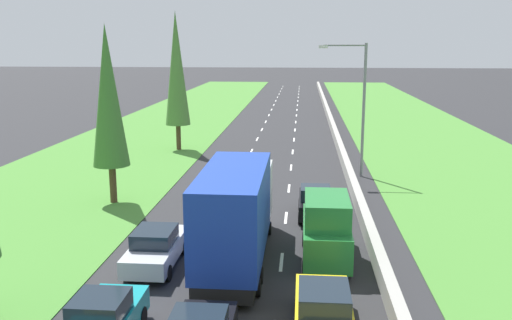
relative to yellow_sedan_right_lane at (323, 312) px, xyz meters
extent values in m
plane|color=#28282B|center=(-3.28, 44.82, -0.81)|extent=(300.00, 300.00, 0.00)
cube|color=#478433|center=(-15.93, 44.82, -0.79)|extent=(14.00, 140.00, 0.04)
cube|color=#478433|center=(11.07, 44.82, -0.79)|extent=(14.00, 140.00, 0.04)
cube|color=#9E9B93|center=(2.42, 44.82, -0.39)|extent=(0.44, 120.00, 0.85)
cube|color=white|center=(-5.03, 5.82, -0.81)|extent=(0.14, 2.00, 0.01)
cube|color=white|center=(-5.03, 11.82, -0.81)|extent=(0.14, 2.00, 0.01)
cube|color=white|center=(-5.03, 17.82, -0.81)|extent=(0.14, 2.00, 0.01)
cube|color=white|center=(-5.03, 23.82, -0.81)|extent=(0.14, 2.00, 0.01)
cube|color=white|center=(-5.03, 29.82, -0.81)|extent=(0.14, 2.00, 0.01)
cube|color=white|center=(-5.03, 35.82, -0.81)|extent=(0.14, 2.00, 0.01)
cube|color=white|center=(-5.03, 41.82, -0.81)|extent=(0.14, 2.00, 0.01)
cube|color=white|center=(-5.03, 47.82, -0.81)|extent=(0.14, 2.00, 0.01)
cube|color=white|center=(-5.03, 53.82, -0.81)|extent=(0.14, 2.00, 0.01)
cube|color=white|center=(-5.03, 59.82, -0.81)|extent=(0.14, 2.00, 0.01)
cube|color=white|center=(-5.03, 65.82, -0.81)|extent=(0.14, 2.00, 0.01)
cube|color=white|center=(-5.03, 71.82, -0.81)|extent=(0.14, 2.00, 0.01)
cube|color=white|center=(-5.03, 77.82, -0.81)|extent=(0.14, 2.00, 0.01)
cube|color=white|center=(-5.03, 83.82, -0.81)|extent=(0.14, 2.00, 0.01)
cube|color=white|center=(-5.03, 89.82, -0.81)|extent=(0.14, 2.00, 0.01)
cube|color=white|center=(-5.03, 95.82, -0.81)|extent=(0.14, 2.00, 0.01)
cube|color=white|center=(-5.03, 101.82, -0.81)|extent=(0.14, 2.00, 0.01)
cube|color=white|center=(-1.53, 5.82, -0.81)|extent=(0.14, 2.00, 0.01)
cube|color=white|center=(-1.53, 11.82, -0.81)|extent=(0.14, 2.00, 0.01)
cube|color=white|center=(-1.53, 17.82, -0.81)|extent=(0.14, 2.00, 0.01)
cube|color=white|center=(-1.53, 23.82, -0.81)|extent=(0.14, 2.00, 0.01)
cube|color=white|center=(-1.53, 29.82, -0.81)|extent=(0.14, 2.00, 0.01)
cube|color=white|center=(-1.53, 35.82, -0.81)|extent=(0.14, 2.00, 0.01)
cube|color=white|center=(-1.53, 41.82, -0.81)|extent=(0.14, 2.00, 0.01)
cube|color=white|center=(-1.53, 47.82, -0.81)|extent=(0.14, 2.00, 0.01)
cube|color=white|center=(-1.53, 53.82, -0.81)|extent=(0.14, 2.00, 0.01)
cube|color=white|center=(-1.53, 59.82, -0.81)|extent=(0.14, 2.00, 0.01)
cube|color=white|center=(-1.53, 65.82, -0.81)|extent=(0.14, 2.00, 0.01)
cube|color=white|center=(-1.53, 71.82, -0.81)|extent=(0.14, 2.00, 0.01)
cube|color=white|center=(-1.53, 77.82, -0.81)|extent=(0.14, 2.00, 0.01)
cube|color=white|center=(-1.53, 83.82, -0.81)|extent=(0.14, 2.00, 0.01)
cube|color=white|center=(-1.53, 89.82, -0.81)|extent=(0.14, 2.00, 0.01)
cube|color=white|center=(-1.53, 95.82, -0.81)|extent=(0.14, 2.00, 0.01)
cube|color=white|center=(-1.53, 101.82, -0.81)|extent=(0.14, 2.00, 0.01)
cube|color=yellow|center=(0.00, 0.03, -0.13)|extent=(1.76, 4.50, 0.72)
cube|color=#19232D|center=(0.00, -0.12, 0.53)|extent=(1.56, 1.90, 0.60)
cylinder|color=black|center=(-0.80, 1.43, -0.49)|extent=(0.22, 0.64, 0.64)
cylinder|color=black|center=(0.80, 1.43, -0.49)|extent=(0.22, 0.64, 0.64)
cube|color=#237A33|center=(0.31, 6.28, 0.21)|extent=(1.90, 4.90, 1.40)
cube|color=#237A33|center=(0.31, 5.98, 1.46)|extent=(1.80, 3.10, 1.10)
cylinder|color=black|center=(-0.56, 7.80, -0.49)|extent=(0.22, 0.64, 0.64)
cylinder|color=black|center=(1.18, 7.80, -0.49)|extent=(0.22, 0.64, 0.64)
cylinder|color=black|center=(-0.56, 4.77, -0.49)|extent=(0.22, 0.64, 0.64)
cylinder|color=black|center=(1.18, 4.77, -0.49)|extent=(0.22, 0.64, 0.64)
cube|color=black|center=(-0.02, 12.08, -0.11)|extent=(1.68, 3.90, 0.76)
cube|color=#19232D|center=(-0.02, 11.78, 0.59)|extent=(1.52, 1.60, 0.64)
cylinder|color=black|center=(-0.78, 13.29, -0.49)|extent=(0.22, 0.64, 0.64)
cylinder|color=black|center=(0.74, 13.29, -0.49)|extent=(0.22, 0.64, 0.64)
cylinder|color=black|center=(-0.78, 10.87, -0.49)|extent=(0.22, 0.64, 0.64)
cylinder|color=black|center=(0.74, 10.87, -0.49)|extent=(0.22, 0.64, 0.64)
cube|color=black|center=(-3.39, 5.86, -0.21)|extent=(2.20, 9.40, 0.56)
cube|color=silver|center=(-3.39, 9.46, 1.32)|extent=(2.40, 2.20, 2.50)
cube|color=#19389E|center=(-3.39, 4.76, 1.72)|extent=(2.44, 7.20, 3.30)
cylinder|color=black|center=(-4.51, 9.16, -0.49)|extent=(0.22, 0.64, 0.64)
cylinder|color=black|center=(-2.27, 9.16, -0.49)|extent=(0.22, 0.64, 0.64)
cylinder|color=black|center=(-4.51, 3.68, -0.49)|extent=(0.22, 0.64, 0.64)
cylinder|color=black|center=(-2.27, 3.68, -0.49)|extent=(0.22, 0.64, 0.64)
cylinder|color=black|center=(-4.51, 2.60, -0.49)|extent=(0.22, 0.64, 0.64)
cylinder|color=black|center=(-2.27, 2.60, -0.49)|extent=(0.22, 0.64, 0.64)
cube|color=#19232D|center=(-6.59, -1.41, 0.59)|extent=(1.52, 1.60, 0.64)
cylinder|color=black|center=(-7.35, 0.10, -0.49)|extent=(0.22, 0.64, 0.64)
cylinder|color=black|center=(-5.83, 0.10, -0.49)|extent=(0.22, 0.64, 0.64)
cube|color=silver|center=(-6.63, 4.97, -0.13)|extent=(1.76, 4.50, 0.72)
cube|color=#19232D|center=(-6.63, 4.82, 0.53)|extent=(1.56, 1.90, 0.60)
cylinder|color=black|center=(-7.43, 6.36, -0.49)|extent=(0.22, 0.64, 0.64)
cylinder|color=black|center=(-5.83, 6.36, -0.49)|extent=(0.22, 0.64, 0.64)
cylinder|color=black|center=(-7.43, 3.57, -0.49)|extent=(0.22, 0.64, 0.64)
cylinder|color=black|center=(-5.83, 3.57, -0.49)|extent=(0.22, 0.64, 0.64)
cylinder|color=#4C3823|center=(-11.48, 13.81, 0.29)|extent=(0.39, 0.39, 2.20)
cone|color=#3D752D|center=(-11.48, 13.81, 5.32)|extent=(2.05, 2.05, 7.87)
cylinder|color=#4C3823|center=(-11.31, 29.95, 0.29)|extent=(0.40, 0.40, 2.20)
cone|color=#4C7F38|center=(-11.31, 29.95, 6.10)|extent=(2.09, 2.09, 9.43)
cylinder|color=gray|center=(3.33, 21.52, 3.69)|extent=(0.20, 0.20, 9.00)
cylinder|color=gray|center=(1.93, 21.52, 8.04)|extent=(2.80, 0.12, 0.12)
cube|color=silver|center=(0.53, 21.52, 7.94)|extent=(0.60, 0.28, 0.20)
camera|label=1|loc=(-0.76, -15.89, 8.16)|focal=38.72mm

